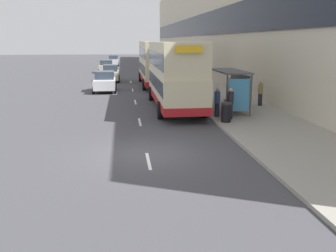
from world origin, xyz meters
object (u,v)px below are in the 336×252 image
Objects in this scene: pedestrian_2 at (217,102)px; car_2 at (113,61)px; car_3 at (111,73)px; pedestrian_1 at (230,103)px; pedestrian_3 at (247,91)px; double_decker_bus_ahead at (155,62)px; double_decker_bus_near at (174,74)px; car_1 at (106,66)px; pedestrian_at_shelter at (260,93)px; car_0 at (105,82)px; bus_shelter at (234,83)px; litter_bin at (226,112)px.

car_2 is at bearing 98.21° from pedestrian_2.
pedestrian_1 is at bearing 108.45° from car_3.
car_3 is 2.20× the size of pedestrian_3.
double_decker_bus_ahead is 30.98m from car_2.
double_decker_bus_near is 5.02m from pedestrian_3.
car_3 is 19.76m from pedestrian_3.
car_1 is 31.49m from pedestrian_at_shelter.
double_decker_bus_ahead is at bearing 113.60° from pedestrian_at_shelter.
car_3 reaches higher than pedestrian_2.
double_decker_bus_near is 2.79× the size of car_0.
bus_shelter is at bearing 46.18° from pedestrian_2.
pedestrian_3 reaches higher than car_3.
double_decker_bus_near is 2.56× the size of car_1.
car_1 is at bearing 102.62° from litter_bin.
pedestrian_2 is at bearing -82.84° from double_decker_bus_ahead.
pedestrian_1 is at bearing -59.71° from double_decker_bus_near.
double_decker_bus_ahead is at bearing 98.84° from pedestrian_1.
double_decker_bus_ahead is 16.90m from car_1.
pedestrian_1 is at bearing -110.57° from bus_shelter.
pedestrian_3 is at bearing 60.77° from pedestrian_1.
bus_shelter is 2.78m from pedestrian_3.
car_0 is 15.20m from pedestrian_1.
pedestrian_3 is (1.58, 2.15, -0.79)m from bus_shelter.
bus_shelter is 1.03× the size of car_3.
car_3 is at bearing 137.15° from double_decker_bus_ahead.
car_2 is (-4.89, 43.59, -1.39)m from double_decker_bus_near.
pedestrian_2 is at bearing 95.38° from litter_bin.
car_2 is at bearing 98.80° from pedestrian_1.
pedestrian_3 is at bearing 50.51° from pedestrian_2.
car_1 is at bearing -88.12° from car_0.
pedestrian_2 is at bearing 118.45° from car_0.
car_2 is 3.84× the size of litter_bin.
bus_shelter is 15.70m from double_decker_bus_ahead.
car_3 is at bearing 108.45° from pedestrian_1.
pedestrian_3 is at bearing 102.57° from car_2.
litter_bin is at bearing 98.12° from car_2.
car_3 reaches higher than car_0.
bus_shelter is 21.04m from car_3.
pedestrian_3 is (5.04, -13.17, -1.20)m from double_decker_bus_ahead.
pedestrian_at_shelter is (10.60, -44.04, 0.11)m from car_2.
car_0 is 15.73m from litter_bin.
double_decker_bus_ahead is 6.85× the size of pedestrian_2.
double_decker_bus_ahead is 2.78× the size of car_3.
bus_shelter is 1.01× the size of car_1.
car_3 is at bearing 112.18° from bus_shelter.
pedestrian_at_shelter is (10.35, -17.60, 0.12)m from car_3.
double_decker_bus_ahead is 2.82× the size of car_2.
pedestrian_1 reaches higher than pedestrian_at_shelter.
pedestrian_2 is (-1.36, -1.42, -0.89)m from bus_shelter.
double_decker_bus_near is 6.28× the size of pedestrian_1.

